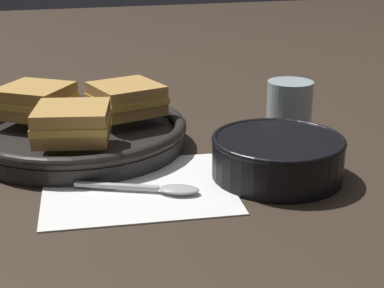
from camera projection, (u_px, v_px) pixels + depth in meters
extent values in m
plane|color=#382B21|center=(187.00, 173.00, 0.81)|extent=(4.00, 4.00, 0.00)
cube|color=white|center=(138.00, 187.00, 0.76)|extent=(0.26, 0.23, 0.00)
cylinder|color=black|center=(277.00, 158.00, 0.78)|extent=(0.17, 0.17, 0.06)
cylinder|color=#DB5B1E|center=(278.00, 147.00, 0.78)|extent=(0.15, 0.15, 0.01)
torus|color=black|center=(278.00, 140.00, 0.77)|extent=(0.18, 0.18, 0.01)
cube|color=#B7B7BC|center=(116.00, 186.00, 0.74)|extent=(0.10, 0.05, 0.01)
ellipsoid|color=#B7B7BC|center=(179.00, 189.00, 0.73)|extent=(0.06, 0.05, 0.01)
cylinder|color=black|center=(81.00, 140.00, 0.90)|extent=(0.32, 0.32, 0.02)
torus|color=black|center=(80.00, 127.00, 0.89)|extent=(0.33, 0.33, 0.02)
cube|color=#C18E47|center=(127.00, 107.00, 0.93)|extent=(0.12, 0.12, 0.02)
cube|color=gold|center=(126.00, 98.00, 0.93)|extent=(0.12, 0.12, 0.01)
cube|color=#C18E47|center=(126.00, 90.00, 0.92)|extent=(0.12, 0.12, 0.02)
cube|color=#C18E47|center=(36.00, 109.00, 0.92)|extent=(0.14, 0.14, 0.02)
cube|color=gold|center=(35.00, 100.00, 0.92)|extent=(0.14, 0.14, 0.01)
cube|color=#C18E47|center=(34.00, 92.00, 0.91)|extent=(0.14, 0.14, 0.02)
cube|color=#C18E47|center=(73.00, 132.00, 0.81)|extent=(0.12, 0.12, 0.02)
cube|color=gold|center=(72.00, 123.00, 0.81)|extent=(0.12, 0.12, 0.01)
cube|color=#C18E47|center=(72.00, 113.00, 0.80)|extent=(0.12, 0.12, 0.02)
cylinder|color=silver|center=(289.00, 109.00, 0.94)|extent=(0.07, 0.07, 0.09)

